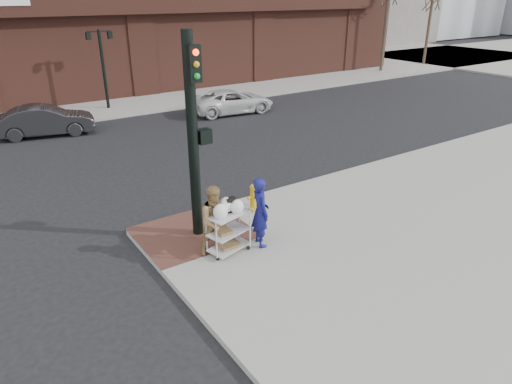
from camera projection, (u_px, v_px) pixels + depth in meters
ground at (231, 245)px, 11.54m from camera, size 220.00×220.00×0.00m
sidewalk_far at (167, 60)px, 42.17m from camera, size 65.00×36.00×0.15m
brick_curb_ramp at (193, 232)px, 11.85m from camera, size 2.80×2.40×0.01m
lamp_post at (102, 61)px, 23.63m from camera, size 1.32×0.22×4.00m
traffic_signal_pole at (194, 133)px, 10.74m from camera, size 0.61×0.51×5.00m
woman_blue at (260, 212)px, 10.95m from camera, size 0.56×0.72×1.76m
pedestrian_tan at (216, 220)px, 10.64m from camera, size 0.86×0.69×1.69m
sedan_dark at (45, 121)px, 20.11m from camera, size 4.30×2.31×1.35m
minivan_white at (232, 101)px, 23.95m from camera, size 4.63×2.58×1.22m
utility_cart at (228, 228)px, 10.75m from camera, size 1.09×0.77×1.36m
fire_hydrant at (253, 197)px, 12.88m from camera, size 0.38×0.27×0.81m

